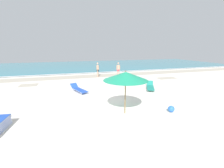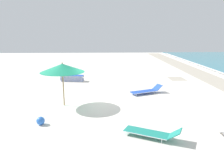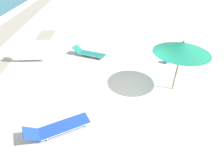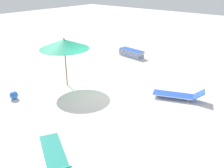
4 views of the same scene
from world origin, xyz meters
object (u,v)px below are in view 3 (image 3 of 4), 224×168
Objects in this scene: beach_umbrella at (182,48)px; beach_ball at (166,60)px; sun_lounger_near_water_left at (58,127)px; sun_lounger_under_umbrella at (89,53)px; sun_lounger_beside_umbrella at (27,57)px.

beach_umbrella is 3.26m from beach_ball.
beach_ball is (2.57, -0.59, -1.91)m from beach_umbrella.
sun_lounger_near_water_left reaches higher than beach_ball.
beach_umbrella is 5.76m from sun_lounger_near_water_left.
sun_lounger_under_umbrella is 6.04× the size of beach_ball.
beach_umbrella is at bearing 167.12° from beach_ball.
sun_lounger_under_umbrella is 3.80m from sun_lounger_beside_umbrella.
beach_ball is at bearing -79.14° from sun_lounger_under_umbrella.
beach_umbrella reaches higher than sun_lounger_near_water_left.
sun_lounger_under_umbrella reaches higher than beach_ball.
beach_umbrella is at bearing -112.46° from sun_lounger_beside_umbrella.
beach_umbrella reaches higher than sun_lounger_beside_umbrella.
beach_umbrella is 8.86m from sun_lounger_beside_umbrella.
sun_lounger_under_umbrella is at bearing -83.32° from sun_lounger_beside_umbrella.
sun_lounger_under_umbrella reaches higher than sun_lounger_near_water_left.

